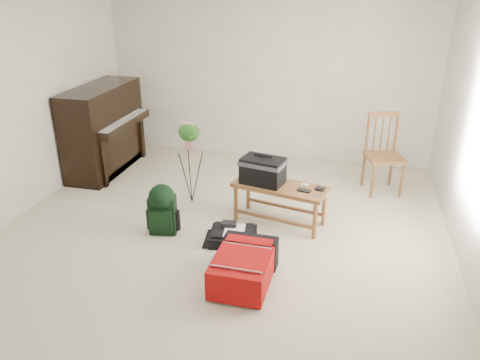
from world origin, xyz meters
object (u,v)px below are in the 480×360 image
(bench, at_px, (268,176))
(black_duffel, at_px, (233,236))
(dining_chair, at_px, (384,155))
(piano, at_px, (105,131))
(flower_stand, at_px, (190,163))
(green_backpack, at_px, (162,207))
(red_suitcase, at_px, (245,264))

(bench, relative_size, black_duffel, 2.09)
(bench, height_order, dining_chair, dining_chair)
(piano, xyz_separation_m, dining_chair, (3.96, 0.21, -0.09))
(bench, bearing_deg, flower_stand, 176.27)
(black_duffel, distance_m, flower_stand, 1.22)
(piano, xyz_separation_m, green_backpack, (1.54, -1.58, -0.27))
(piano, bearing_deg, bench, -21.77)
(dining_chair, bearing_deg, green_backpack, -161.14)
(piano, distance_m, black_duffel, 2.89)
(dining_chair, relative_size, red_suitcase, 1.36)
(red_suitcase, height_order, green_backpack, green_backpack)
(green_backpack, bearing_deg, flower_stand, 76.15)
(bench, bearing_deg, black_duffel, -104.65)
(bench, bearing_deg, piano, 170.53)
(bench, height_order, black_duffel, bench)
(dining_chair, distance_m, red_suitcase, 2.79)
(piano, distance_m, dining_chair, 3.97)
(dining_chair, relative_size, flower_stand, 0.96)
(red_suitcase, bearing_deg, black_duffel, 115.12)
(red_suitcase, xyz_separation_m, green_backpack, (-1.10, 0.64, 0.15))
(red_suitcase, distance_m, black_duffel, 0.71)
(red_suitcase, bearing_deg, flower_stand, 126.54)
(piano, xyz_separation_m, bench, (2.63, -1.05, -0.01))
(red_suitcase, xyz_separation_m, flower_stand, (-1.06, 1.47, 0.36))
(piano, xyz_separation_m, black_duffel, (2.36, -1.59, -0.52))
(piano, xyz_separation_m, flower_stand, (1.59, -0.75, -0.07))
(black_duffel, bearing_deg, dining_chair, 40.52)
(black_duffel, bearing_deg, red_suitcase, -73.49)
(black_duffel, height_order, flower_stand, flower_stand)
(bench, relative_size, green_backpack, 1.94)
(piano, height_order, black_duffel, piano)
(bench, height_order, flower_stand, flower_stand)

